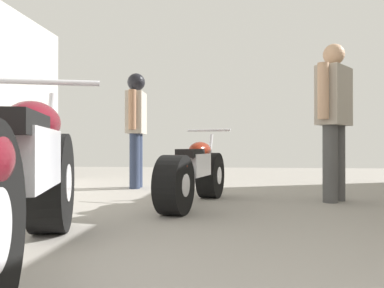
# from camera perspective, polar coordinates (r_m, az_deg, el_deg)

# --- Properties ---
(ground_plane) EXTENTS (15.83, 15.83, 0.00)m
(ground_plane) POSITION_cam_1_polar(r_m,az_deg,el_deg) (3.33, 1.98, -10.92)
(ground_plane) COLOR gray
(motorcycle_maroon_cruiser) EXTENTS (0.96, 2.27, 1.07)m
(motorcycle_maroon_cruiser) POSITION_cam_1_polar(r_m,az_deg,el_deg) (2.09, -24.08, -4.83)
(motorcycle_maroon_cruiser) COLOR black
(motorcycle_maroon_cruiser) RESTS_ON ground_plane
(motorcycle_black_naked) EXTENTS (0.66, 1.75, 0.82)m
(motorcycle_black_naked) POSITION_cam_1_polar(r_m,az_deg,el_deg) (3.99, 0.28, -4.36)
(motorcycle_black_naked) COLOR black
(motorcycle_black_naked) RESTS_ON ground_plane
(mechanic_in_blue) EXTENTS (0.50, 0.63, 1.75)m
(mechanic_in_blue) POSITION_cam_1_polar(r_m,az_deg,el_deg) (4.57, 20.24, 4.41)
(mechanic_in_blue) COLOR #4C4C4C
(mechanic_in_blue) RESTS_ON ground_plane
(mechanic_with_helmet) EXTENTS (0.26, 0.66, 1.69)m
(mechanic_with_helmet) POSITION_cam_1_polar(r_m,az_deg,el_deg) (5.74, -8.25, 3.64)
(mechanic_with_helmet) COLOR #2D3851
(mechanic_with_helmet) RESTS_ON ground_plane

